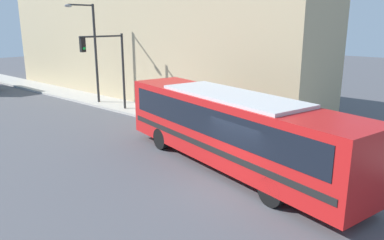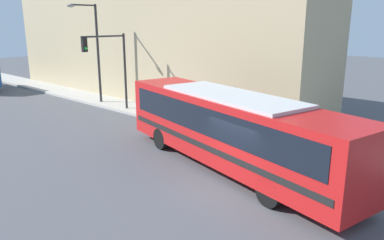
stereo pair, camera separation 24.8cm
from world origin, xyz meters
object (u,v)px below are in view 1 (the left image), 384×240
Objects in this scene: fire_hydrant at (230,128)px; pedestrian_near_corner at (185,105)px; street_lamp at (92,46)px; parking_meter at (174,106)px; city_bus at (231,126)px; traffic_light_pole at (109,59)px.

pedestrian_near_corner is at bearing 79.24° from fire_hydrant.
street_lamp reaches higher than fire_hydrant.
parking_meter is (0.00, 4.17, 0.58)m from fire_hydrant.
city_bus is 1.77× the size of street_lamp.
city_bus is at bearing -118.42° from parking_meter.
city_bus is at bearing -103.71° from street_lamp.
parking_meter is 0.19× the size of street_lamp.
street_lamp is (-0.04, 12.25, 3.82)m from fire_hydrant.
city_bus is 9.09× the size of parking_meter.
traffic_light_pole reaches higher than parking_meter.
street_lamp reaches higher than pedestrian_near_corner.
traffic_light_pole is at bearing 109.00° from pedestrian_near_corner.
fire_hydrant is at bearing 48.67° from city_bus.
pedestrian_near_corner is at bearing -84.53° from street_lamp.
traffic_light_pole is at bearing -106.65° from street_lamp.
fire_hydrant is at bearing -90.00° from parking_meter.
fire_hydrant is at bearing -83.71° from traffic_light_pole.
pedestrian_near_corner is at bearing -15.23° from parking_meter.
parking_meter is 0.78× the size of pedestrian_near_corner.
traffic_light_pole is at bearing 96.29° from fire_hydrant.
parking_meter is (1.00, -4.88, -2.57)m from traffic_light_pole.
fire_hydrant is 4.07m from pedestrian_near_corner.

